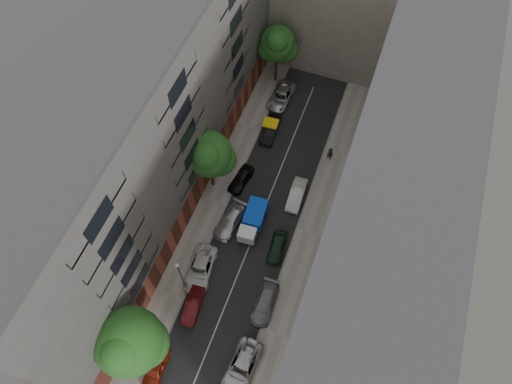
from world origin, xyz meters
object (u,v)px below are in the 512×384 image
at_px(car_right_2, 277,247).
at_px(car_right_0, 242,367).
at_px(car_left_5, 270,129).
at_px(tree_mid, 209,156).
at_px(car_left_2, 200,269).
at_px(car_left_3, 230,221).
at_px(car_left_1, 193,305).
at_px(car_right_1, 265,303).
at_px(pedestrian, 330,153).
at_px(tarp_truck, 253,221).
at_px(car_left_0, 156,368).
at_px(car_left_4, 241,179).
at_px(lamp_post, 181,275).
at_px(car_right_3, 296,195).
at_px(car_left_6, 281,96).
at_px(tree_near, 130,344).
at_px(tree_far, 278,45).

bearing_deg(car_right_2, car_right_0, -91.58).
height_order(car_left_5, tree_mid, tree_mid).
bearing_deg(car_left_2, car_right_0, -51.84).
bearing_deg(car_left_3, car_left_1, -81.38).
height_order(car_right_1, pedestrian, pedestrian).
height_order(tarp_truck, car_left_0, tarp_truck).
bearing_deg(car_left_4, car_right_0, -59.90).
distance_m(car_left_1, car_left_4, 14.82).
height_order(car_right_0, car_right_1, car_right_0).
distance_m(car_left_5, lamp_post, 21.28).
bearing_deg(car_right_0, car_left_4, 114.49).
distance_m(car_left_5, car_right_3, 9.28).
bearing_deg(car_left_5, pedestrian, -12.55).
relative_size(car_left_5, car_right_3, 1.05).
bearing_deg(car_left_4, pedestrian, 46.24).
bearing_deg(car_right_3, car_left_6, 113.14).
xyz_separation_m(tree_mid, pedestrian, (11.07, 7.92, -4.69)).
bearing_deg(car_left_5, car_left_4, -99.77).
distance_m(car_right_1, car_right_2, 5.93).
relative_size(car_left_2, car_right_0, 0.99).
distance_m(car_left_0, car_left_1, 6.38).
bearing_deg(car_left_5, lamp_post, -97.58).
xyz_separation_m(car_left_4, car_right_2, (6.40, -6.32, -0.02)).
bearing_deg(car_right_2, tarp_truck, 146.82).
distance_m(car_right_0, car_right_1, 6.20).
xyz_separation_m(car_left_3, car_left_5, (0.00, 12.83, 0.04)).
bearing_deg(car_right_3, pedestrian, 70.15).
height_order(car_left_0, car_left_2, car_left_2).
height_order(car_left_0, car_left_1, car_left_0).
height_order(car_left_3, tree_near, tree_near).
distance_m(car_right_0, lamp_post, 9.90).
height_order(tarp_truck, tree_mid, tree_mid).
distance_m(tarp_truck, car_left_2, 7.32).
bearing_deg(tree_mid, lamp_post, -79.97).
distance_m(car_left_4, pedestrian, 10.57).
bearing_deg(tree_mid, car_left_3, -46.87).
distance_m(car_left_1, car_left_6, 27.70).
relative_size(tree_near, pedestrian, 4.44).
bearing_deg(pedestrian, car_left_2, 77.48).
relative_size(car_left_2, car_left_3, 1.09).
bearing_deg(tree_far, car_left_5, -75.69).
bearing_deg(car_left_6, car_right_1, -72.77).
height_order(tree_far, pedestrian, tree_far).
xyz_separation_m(car_right_1, lamp_post, (-7.80, -1.16, 3.49)).
height_order(tarp_truck, car_right_3, tarp_truck).
bearing_deg(car_right_0, car_left_6, 105.43).
bearing_deg(pedestrian, lamp_post, 78.49).
height_order(car_left_3, car_left_5, car_left_5).
height_order(car_left_1, tree_far, tree_far).
height_order(car_left_5, pedestrian, pedestrian).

